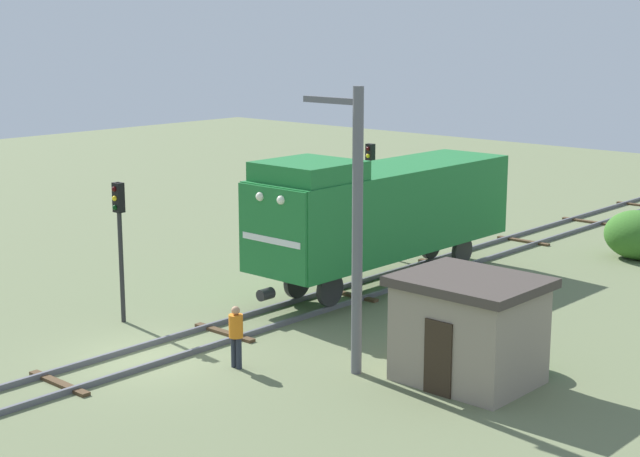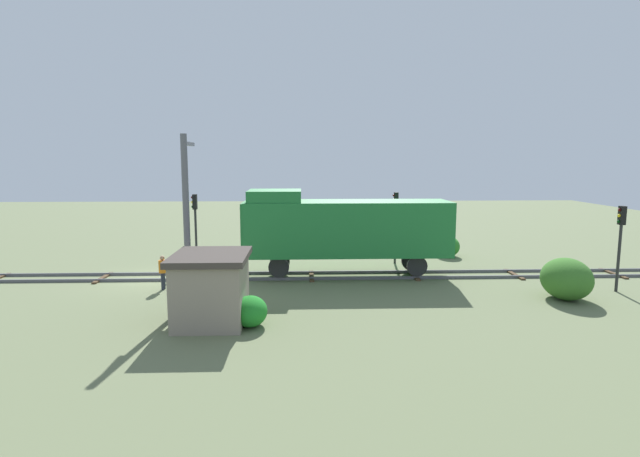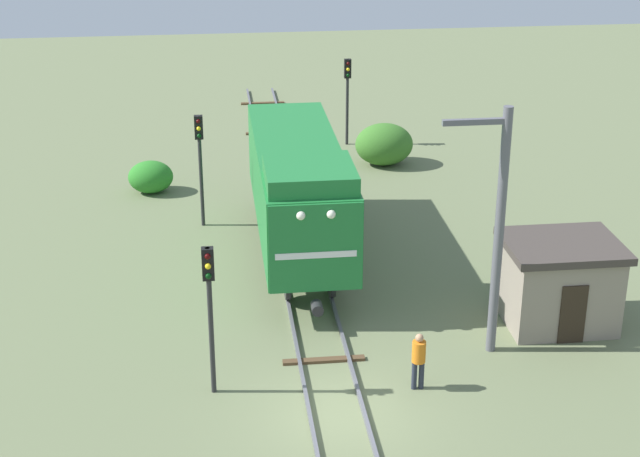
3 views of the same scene
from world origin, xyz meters
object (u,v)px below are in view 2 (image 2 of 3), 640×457
object	(u,v)px
catenary_mast	(187,215)
relay_hut	(211,288)
worker_near_track	(163,270)
traffic_signal_mid	(396,214)
traffic_signal_near	(195,216)
traffic_signal_far	(620,232)
locomotive	(343,227)

from	to	relation	value
catenary_mast	relay_hut	distance (m)	3.92
worker_near_track	relay_hut	bearing A→B (deg)	72.09
worker_near_track	relay_hut	world-z (taller)	relay_hut
traffic_signal_mid	traffic_signal_near	bearing A→B (deg)	-89.05
traffic_signal_far	worker_near_track	world-z (taller)	traffic_signal_far
locomotive	traffic_signal_far	xyz separation A→B (m)	(3.60, 13.04, 0.13)
traffic_signal_near	worker_near_track	size ratio (longest dim) A/B	2.55
catenary_mast	relay_hut	xyz separation A→B (m)	(2.57, 1.44, -2.58)
worker_near_track	locomotive	bearing A→B (deg)	144.03
locomotive	traffic_signal_mid	distance (m)	4.89
traffic_signal_near	catenary_mast	xyz separation A→B (m)	(8.13, 1.37, 0.97)
relay_hut	traffic_signal_mid	bearing A→B (deg)	139.53
traffic_signal_mid	traffic_signal_far	xyz separation A→B (m)	(7.00, 9.54, -0.15)
worker_near_track	catenary_mast	bearing A→B (deg)	75.38
locomotive	traffic_signal_near	xyz separation A→B (m)	(-3.20, -8.61, 0.23)
traffic_signal_near	worker_near_track	bearing A→B (deg)	-4.90
locomotive	traffic_signal_far	world-z (taller)	locomotive
traffic_signal_near	traffic_signal_mid	distance (m)	12.12
traffic_signal_far	worker_near_track	size ratio (longest dim) A/B	2.46
locomotive	traffic_signal_near	world-z (taller)	locomotive
locomotive	traffic_signal_near	distance (m)	9.19
locomotive	traffic_signal_far	bearing A→B (deg)	74.57
traffic_signal_mid	relay_hut	world-z (taller)	traffic_signal_mid
catenary_mast	traffic_signal_far	bearing A→B (deg)	93.76
worker_near_track	traffic_signal_far	bearing A→B (deg)	126.13
relay_hut	catenary_mast	bearing A→B (deg)	-150.66
traffic_signal_near	traffic_signal_mid	size ratio (longest dim) A/B	0.98
locomotive	relay_hut	xyz separation A→B (m)	(7.50, -5.79, -1.38)
traffic_signal_mid	relay_hut	size ratio (longest dim) A/B	1.26
locomotive	catenary_mast	xyz separation A→B (m)	(4.93, -7.24, 1.20)
traffic_signal_near	worker_near_track	world-z (taller)	traffic_signal_near
locomotive	traffic_signal_near	size ratio (longest dim) A/B	2.68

